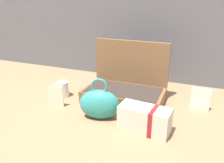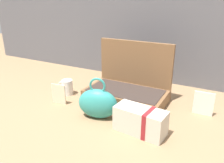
% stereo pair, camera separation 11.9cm
% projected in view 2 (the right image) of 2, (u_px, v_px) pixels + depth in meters
% --- Properties ---
extents(ground_plane, '(6.00, 6.00, 0.00)m').
position_uv_depth(ground_plane, '(111.00, 108.00, 1.28)').
color(ground_plane, '#8C6D4C').
extents(open_suitcase, '(0.47, 0.27, 0.35)m').
position_uv_depth(open_suitcase, '(128.00, 87.00, 1.36)').
color(open_suitcase, brown).
rests_on(open_suitcase, ground_plane).
extents(teal_pouch_handbag, '(0.23, 0.15, 0.22)m').
position_uv_depth(teal_pouch_handbag, '(98.00, 103.00, 1.15)').
color(teal_pouch_handbag, teal).
rests_on(teal_pouch_handbag, ground_plane).
extents(cream_toiletry_bag, '(0.25, 0.13, 0.12)m').
position_uv_depth(cream_toiletry_bag, '(141.00, 121.00, 1.03)').
color(cream_toiletry_bag, beige).
rests_on(cream_toiletry_bag, ground_plane).
extents(coffee_mug, '(0.11, 0.07, 0.10)m').
position_uv_depth(coffee_mug, '(67.00, 87.00, 1.45)').
color(coffee_mug, white).
rests_on(coffee_mug, ground_plane).
extents(info_card_left, '(0.10, 0.01, 0.13)m').
position_uv_depth(info_card_left, '(203.00, 104.00, 1.19)').
color(info_card_left, silver).
rests_on(info_card_left, ground_plane).
extents(poster_card_right, '(0.09, 0.02, 0.12)m').
position_uv_depth(poster_card_right, '(59.00, 94.00, 1.32)').
color(poster_card_right, beige).
rests_on(poster_card_right, ground_plane).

